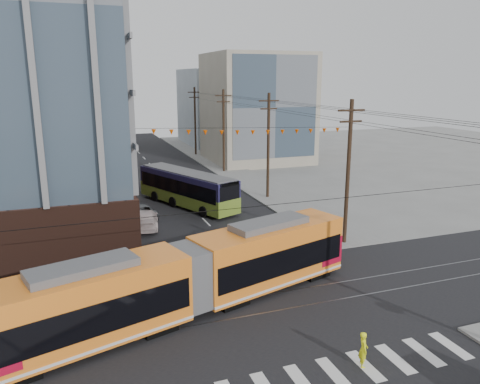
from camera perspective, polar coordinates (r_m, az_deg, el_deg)
The scene contains 13 objects.
ground at distance 24.67m, azimuth 9.32°, elevation -16.88°, with size 160.00×160.00×0.00m, color slate.
bg_bldg_nw_near at distance 70.72m, azimuth -25.40°, elevation 9.65°, with size 18.00×16.00×18.00m, color #8C99A5.
bg_bldg_ne_near at distance 71.67m, azimuth 2.01°, elevation 10.19°, with size 14.00×14.00×16.00m, color gray.
bg_bldg_nw_far at distance 90.44m, azimuth -22.47°, elevation 11.20°, with size 16.00×18.00×20.00m, color gray.
bg_bldg_ne_far at distance 91.17m, azimuth -1.58°, elevation 10.34°, with size 16.00×16.00×14.00m, color #8C99A5.
utility_pole_far at distance 77.11m, azimuth -5.49°, elevation 8.53°, with size 0.30×0.30×11.00m, color black.
streetcar at distance 25.69m, azimuth -6.19°, elevation -10.37°, with size 21.09×2.97×4.06m, color orange, non-canonical shape.
city_bus at distance 46.70m, azimuth -6.49°, elevation 0.45°, with size 2.75×12.69×3.60m, color #201D47, non-canonical shape.
parked_car_silver at distance 32.52m, azimuth -10.21°, elevation -7.69°, with size 1.52×4.37×1.44m, color silver.
parked_car_white at distance 40.73m, azimuth -11.50°, elevation -3.23°, with size 2.16×5.32×1.54m, color silver.
parked_car_grey at distance 43.72m, azimuth -12.04°, elevation -2.25°, with size 2.15×4.67×1.30m, color #4F5357.
pedestrian at distance 22.46m, azimuth 14.80°, elevation -18.05°, with size 0.60×0.40×1.66m, color #FAFF19.
jersey_barrier at distance 39.29m, azimuth 10.16°, elevation -4.44°, with size 0.81×3.58×0.72m, color slate.
Camera 1 is at (-10.73, -18.35, 12.52)m, focal length 35.00 mm.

